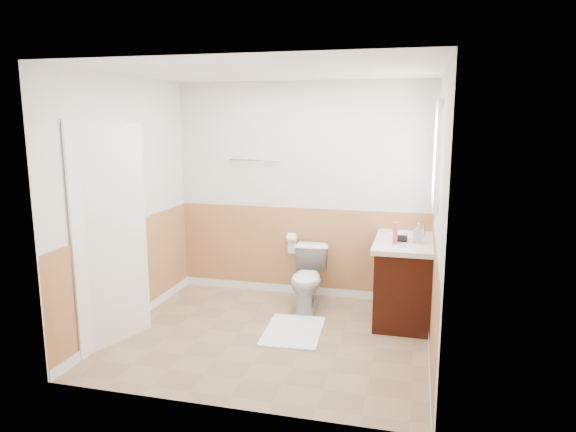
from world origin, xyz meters
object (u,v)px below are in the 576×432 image
(lotion_bottle, at_px, (395,233))
(soap_dispenser, at_px, (418,233))
(bath_mat, at_px, (293,331))
(toilet, at_px, (308,279))
(vanity_cabinet, at_px, (404,280))

(lotion_bottle, xyz_separation_m, soap_dispenser, (0.22, 0.12, -0.01))
(bath_mat, height_order, soap_dispenser, soap_dispenser)
(bath_mat, relative_size, soap_dispenser, 4.02)
(toilet, xyz_separation_m, vanity_cabinet, (1.03, 0.00, 0.06))
(bath_mat, bearing_deg, vanity_cabinet, 33.76)
(toilet, height_order, soap_dispenser, soap_dispenser)
(bath_mat, bearing_deg, lotion_bottle, 25.19)
(bath_mat, xyz_separation_m, soap_dispenser, (1.15, 0.56, 0.94))
(lotion_bottle, bearing_deg, vanity_cabinet, 68.33)
(toilet, distance_m, soap_dispenser, 1.31)
(toilet, distance_m, vanity_cabinet, 1.03)
(toilet, xyz_separation_m, soap_dispenser, (1.15, -0.13, 0.61))
(lotion_bottle, bearing_deg, soap_dispenser, 28.65)
(lotion_bottle, bearing_deg, bath_mat, -154.81)
(toilet, distance_m, lotion_bottle, 1.15)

